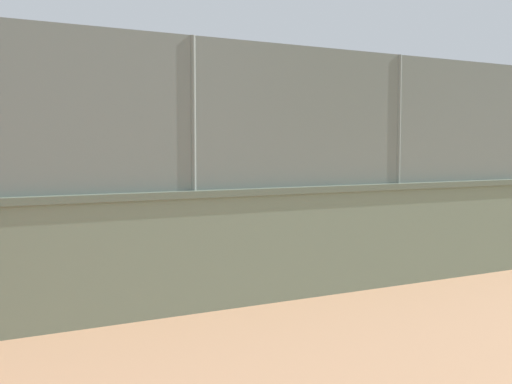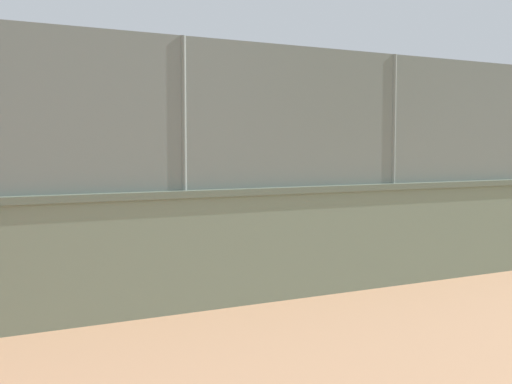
% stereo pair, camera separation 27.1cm
% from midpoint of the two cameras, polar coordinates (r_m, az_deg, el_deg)
% --- Properties ---
extents(ground_plane, '(260.00, 260.00, 0.00)m').
position_cam_midpoint_polar(ground_plane, '(20.71, -10.69, -1.30)').
color(ground_plane, tan).
extents(perimeter_wall, '(28.17, 1.12, 1.41)m').
position_cam_midpoint_polar(perimeter_wall, '(8.08, 4.69, -4.41)').
color(perimeter_wall, slate).
rests_on(perimeter_wall, ground_plane).
extents(fence_panel_on_wall, '(27.67, 0.85, 1.75)m').
position_cam_midpoint_polar(fence_panel_on_wall, '(8.00, 4.76, 6.78)').
color(fence_panel_on_wall, slate).
rests_on(fence_panel_on_wall, perimeter_wall).
extents(player_crossing_court, '(1.12, 0.81, 1.58)m').
position_cam_midpoint_polar(player_crossing_court, '(19.74, -16.96, 1.05)').
color(player_crossing_court, '#591919').
rests_on(player_crossing_court, ground_plane).
extents(player_baseline_waiting, '(0.70, 0.86, 1.53)m').
position_cam_midpoint_polar(player_baseline_waiting, '(13.50, 20.93, -0.50)').
color(player_baseline_waiting, navy).
rests_on(player_baseline_waiting, ground_plane).
extents(player_at_service_line, '(0.85, 1.05, 1.49)m').
position_cam_midpoint_polar(player_at_service_line, '(11.70, 0.96, -0.99)').
color(player_at_service_line, '#B2B2B2').
rests_on(player_at_service_line, ground_plane).
extents(sports_ball, '(0.12, 0.12, 0.12)m').
position_cam_midpoint_polar(sports_ball, '(19.02, -13.57, -1.62)').
color(sports_ball, orange).
rests_on(sports_ball, ground_plane).
extents(spare_ball_by_wall, '(0.18, 0.18, 0.18)m').
position_cam_midpoint_polar(spare_ball_by_wall, '(12.11, 19.49, -4.79)').
color(spare_ball_by_wall, orange).
rests_on(spare_ball_by_wall, ground_plane).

